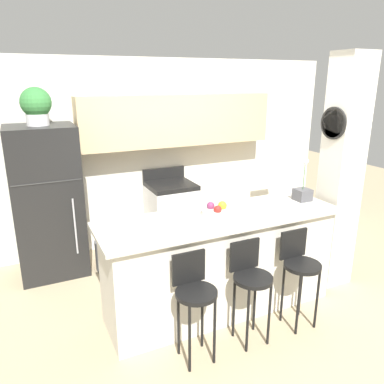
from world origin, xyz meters
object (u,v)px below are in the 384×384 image
(refrigerator, at_px, (48,202))
(bar_stool_right, at_px, (299,266))
(stove_range, at_px, (171,214))
(bar_stool_left, at_px, (194,293))
(fruit_bowl, at_px, (217,210))
(trash_bin, at_px, (107,255))
(orchid_vase, at_px, (303,191))
(bar_stool_mid, at_px, (250,278))
(potted_plant_on_fridge, at_px, (36,105))

(refrigerator, height_order, bar_stool_right, refrigerator)
(stove_range, xyz_separation_m, bar_stool_left, (-0.68, -2.16, 0.15))
(stove_range, relative_size, fruit_bowl, 3.59)
(stove_range, distance_m, trash_bin, 1.08)
(stove_range, relative_size, orchid_vase, 2.29)
(refrigerator, distance_m, trash_bin, 0.95)
(refrigerator, bearing_deg, bar_stool_left, -66.32)
(refrigerator, distance_m, fruit_bowl, 2.09)
(bar_stool_right, height_order, fruit_bowl, fruit_bowl)
(refrigerator, height_order, stove_range, refrigerator)
(orchid_vase, height_order, fruit_bowl, orchid_vase)
(stove_range, height_order, orchid_vase, orchid_vase)
(orchid_vase, bearing_deg, refrigerator, 148.45)
(bar_stool_mid, relative_size, potted_plant_on_fridge, 2.24)
(bar_stool_right, bearing_deg, trash_bin, 127.33)
(bar_stool_right, xyz_separation_m, fruit_bowl, (-0.57, 0.58, 0.45))
(fruit_bowl, bearing_deg, trash_bin, 123.35)
(bar_stool_mid, xyz_separation_m, orchid_vase, (1.02, 0.57, 0.51))
(bar_stool_mid, relative_size, trash_bin, 2.44)
(bar_stool_right, relative_size, trash_bin, 2.44)
(bar_stool_left, distance_m, orchid_vase, 1.74)
(trash_bin, bearing_deg, orchid_vase, -34.21)
(bar_stool_left, height_order, potted_plant_on_fridge, potted_plant_on_fridge)
(bar_stool_right, distance_m, orchid_vase, 0.90)
(refrigerator, relative_size, bar_stool_mid, 1.93)
(bar_stool_left, distance_m, trash_bin, 1.92)
(orchid_vase, bearing_deg, fruit_bowl, 179.43)
(bar_stool_right, bearing_deg, potted_plant_on_fridge, 133.83)
(stove_range, bearing_deg, bar_stool_right, -79.16)
(bar_stool_mid, height_order, potted_plant_on_fridge, potted_plant_on_fridge)
(bar_stool_mid, xyz_separation_m, trash_bin, (-0.86, 1.85, -0.42))
(stove_range, distance_m, fruit_bowl, 1.69)
(stove_range, height_order, bar_stool_mid, stove_range)
(stove_range, height_order, potted_plant_on_fridge, potted_plant_on_fridge)
(orchid_vase, relative_size, trash_bin, 1.23)
(refrigerator, distance_m, bar_stool_right, 2.91)
(trash_bin, bearing_deg, potted_plant_on_fridge, 157.84)
(refrigerator, height_order, bar_stool_left, refrigerator)
(fruit_bowl, bearing_deg, potted_plant_on_fridge, 133.45)
(bar_stool_left, bearing_deg, bar_stool_right, 0.00)
(refrigerator, height_order, trash_bin, refrigerator)
(bar_stool_left, bearing_deg, orchid_vase, 19.89)
(potted_plant_on_fridge, bearing_deg, bar_stool_left, -66.32)
(bar_stool_mid, height_order, bar_stool_right, same)
(bar_stool_left, bearing_deg, trash_bin, 99.80)
(potted_plant_on_fridge, height_order, trash_bin, potted_plant_on_fridge)
(fruit_bowl, bearing_deg, bar_stool_right, -45.20)
(bar_stool_mid, relative_size, bar_stool_right, 1.00)
(refrigerator, distance_m, orchid_vase, 2.92)
(bar_stool_right, height_order, trash_bin, bar_stool_right)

